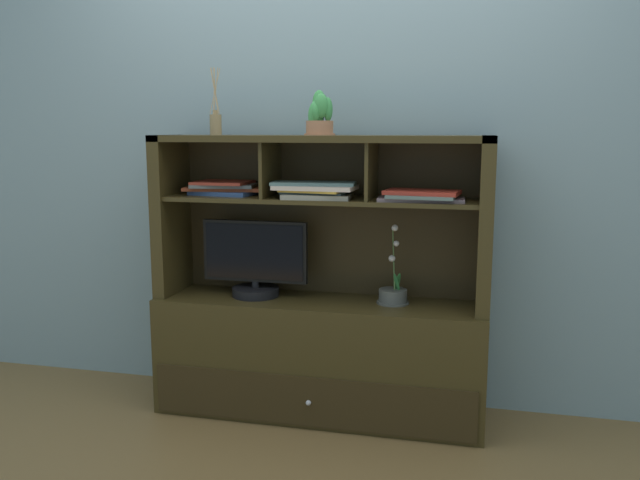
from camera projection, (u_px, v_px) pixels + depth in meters
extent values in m
cube|color=brown|center=(320.00, 413.00, 3.17)|extent=(6.00, 6.00, 0.02)
cube|color=#7E97A0|center=(331.00, 116.00, 3.16)|extent=(6.00, 0.02, 2.80)
cube|color=#3A2F15|center=(320.00, 356.00, 3.12)|extent=(1.54, 0.41, 0.55)
cube|color=#312512|center=(309.00, 402.00, 2.95)|extent=(1.47, 0.01, 0.23)
sphere|color=silver|center=(308.00, 403.00, 2.93)|extent=(0.02, 0.02, 0.02)
cube|color=#3A2F15|center=(172.00, 214.00, 3.19)|extent=(0.06, 0.35, 0.76)
cube|color=#3A2F15|center=(486.00, 225.00, 2.85)|extent=(0.06, 0.35, 0.76)
cube|color=#312512|center=(328.00, 218.00, 3.17)|extent=(1.48, 0.02, 0.73)
cube|color=#3A2F15|center=(320.00, 139.00, 2.95)|extent=(1.54, 0.35, 0.03)
cube|color=#3A2F15|center=(320.00, 200.00, 3.00)|extent=(1.42, 0.31, 0.02)
cube|color=#3A2F15|center=(270.00, 169.00, 3.03)|extent=(0.02, 0.29, 0.25)
cube|color=#3A2F15|center=(372.00, 171.00, 2.92)|extent=(0.02, 0.29, 0.25)
cylinder|color=black|center=(256.00, 292.00, 3.15)|extent=(0.22, 0.22, 0.04)
cylinder|color=black|center=(255.00, 284.00, 3.14)|extent=(0.04, 0.04, 0.03)
cube|color=black|center=(255.00, 251.00, 3.11)|extent=(0.51, 0.03, 0.29)
cube|color=black|center=(254.00, 252.00, 3.10)|extent=(0.48, 0.00, 0.26)
cylinder|color=#4F524D|center=(393.00, 296.00, 3.01)|extent=(0.13, 0.13, 0.06)
cylinder|color=#4F524D|center=(393.00, 302.00, 3.02)|extent=(0.15, 0.15, 0.01)
cylinder|color=#4C6B38|center=(394.00, 259.00, 2.98)|extent=(0.02, 0.03, 0.29)
sphere|color=silver|center=(392.00, 258.00, 2.99)|extent=(0.03, 0.03, 0.03)
sphere|color=silver|center=(396.00, 244.00, 2.96)|extent=(0.03, 0.03, 0.03)
sphere|color=silver|center=(395.00, 228.00, 2.94)|extent=(0.03, 0.03, 0.03)
ellipsoid|color=#2D6E34|center=(397.00, 284.00, 2.99)|extent=(0.04, 0.05, 0.10)
ellipsoid|color=#2D6E34|center=(397.00, 283.00, 3.01)|extent=(0.05, 0.07, 0.11)
cube|color=#6C5A60|center=(421.00, 199.00, 2.84)|extent=(0.37, 0.18, 0.02)
cube|color=slate|center=(422.00, 196.00, 2.84)|extent=(0.30, 0.23, 0.01)
cube|color=#A83023|center=(422.00, 192.00, 2.84)|extent=(0.33, 0.21, 0.02)
cube|color=gray|center=(318.00, 196.00, 2.96)|extent=(0.31, 0.24, 0.02)
cube|color=#2C3D42|center=(315.00, 192.00, 2.96)|extent=(0.29, 0.18, 0.01)
cube|color=gold|center=(313.00, 190.00, 2.95)|extent=(0.29, 0.21, 0.01)
cube|color=beige|center=(315.00, 187.00, 2.94)|extent=(0.37, 0.20, 0.02)
cube|color=slate|center=(314.00, 184.00, 2.95)|extent=(0.38, 0.18, 0.01)
cube|color=#36528A|center=(225.00, 192.00, 3.13)|extent=(0.32, 0.25, 0.02)
cube|color=#9D3F21|center=(225.00, 189.00, 3.12)|extent=(0.39, 0.21, 0.02)
cube|color=slate|center=(225.00, 185.00, 3.12)|extent=(0.32, 0.24, 0.02)
cube|color=#9A3425|center=(223.00, 182.00, 3.11)|extent=(0.25, 0.22, 0.01)
cylinder|color=#91784F|center=(216.00, 125.00, 3.06)|extent=(0.06, 0.06, 0.09)
cylinder|color=#91784F|center=(216.00, 112.00, 3.05)|extent=(0.02, 0.02, 0.02)
cylinder|color=tan|center=(216.00, 91.00, 3.04)|extent=(0.00, 0.04, 0.21)
cylinder|color=tan|center=(216.00, 91.00, 3.04)|extent=(0.04, 0.02, 0.21)
cylinder|color=tan|center=(215.00, 91.00, 3.04)|extent=(0.05, 0.03, 0.21)
cylinder|color=tan|center=(214.00, 91.00, 3.04)|extent=(0.00, 0.03, 0.21)
cylinder|color=tan|center=(214.00, 91.00, 3.03)|extent=(0.05, 0.03, 0.21)
cylinder|color=tan|center=(215.00, 91.00, 3.03)|extent=(0.03, 0.02, 0.21)
cylinder|color=#AD714F|center=(320.00, 128.00, 2.94)|extent=(0.12, 0.12, 0.06)
cylinder|color=#AD714F|center=(320.00, 134.00, 2.95)|extent=(0.14, 0.14, 0.01)
ellipsoid|color=#3E954A|center=(328.00, 109.00, 2.91)|extent=(0.04, 0.06, 0.10)
ellipsoid|color=#3E954A|center=(324.00, 106.00, 2.95)|extent=(0.04, 0.06, 0.06)
ellipsoid|color=#3E954A|center=(319.00, 104.00, 2.95)|extent=(0.06, 0.04, 0.13)
ellipsoid|color=#3E954A|center=(316.00, 116.00, 2.93)|extent=(0.07, 0.07, 0.13)
ellipsoid|color=#3E954A|center=(316.00, 112.00, 2.90)|extent=(0.04, 0.05, 0.09)
ellipsoid|color=#3E954A|center=(321.00, 106.00, 2.89)|extent=(0.06, 0.05, 0.11)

